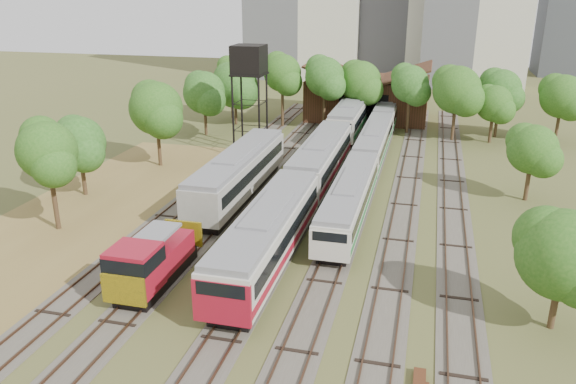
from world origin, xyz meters
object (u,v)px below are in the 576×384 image
(railcar_red_set, at_px, (299,191))
(railcar_green_set, at_px, (374,143))
(water_tower, at_px, (249,63))
(shunter_locomotive, at_px, (150,263))

(railcar_red_set, distance_m, railcar_green_set, 17.81)
(water_tower, bearing_deg, railcar_green_set, 5.45)
(railcar_green_set, height_order, water_tower, water_tower)
(water_tower, bearing_deg, shunter_locomotive, -83.80)
(shunter_locomotive, bearing_deg, railcar_green_set, 71.96)
(railcar_red_set, xyz_separation_m, shunter_locomotive, (-6.00, -13.34, -0.41))
(railcar_red_set, bearing_deg, water_tower, 119.75)
(railcar_green_set, distance_m, shunter_locomotive, 32.28)
(railcar_red_set, xyz_separation_m, water_tower, (-9.20, 16.09, 7.72))
(shunter_locomotive, xyz_separation_m, water_tower, (-3.20, 29.44, 8.13))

